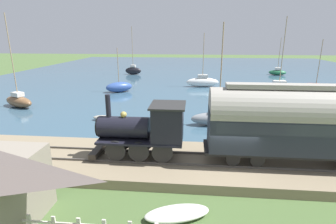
% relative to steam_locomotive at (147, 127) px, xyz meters
% --- Properties ---
extents(ground_plane, '(200.00, 200.00, 0.00)m').
position_rel_steam_locomotive_xyz_m(ground_plane, '(-0.40, -4.72, -2.44)').
color(ground_plane, '#476033').
extents(harbor_water, '(80.00, 80.00, 0.01)m').
position_rel_steam_locomotive_xyz_m(harbor_water, '(43.00, -4.72, -2.44)').
color(harbor_water, '#38566B').
rests_on(harbor_water, ground).
extents(rail_embankment, '(5.39, 56.00, 0.66)m').
position_rel_steam_locomotive_xyz_m(rail_embankment, '(-0.00, -4.72, -2.17)').
color(rail_embankment, '#84755B').
rests_on(rail_embankment, ground).
extents(steam_locomotive, '(2.14, 5.41, 3.64)m').
position_rel_steam_locomotive_xyz_m(steam_locomotive, '(0.00, 0.00, 0.00)').
color(steam_locomotive, black).
rests_on(steam_locomotive, rail_embankment).
extents(passenger_coach, '(2.35, 10.28, 4.39)m').
position_rel_steam_locomotive_xyz_m(passenger_coach, '(-0.00, -8.40, 0.62)').
color(passenger_coach, black).
rests_on(passenger_coach, rail_embankment).
extents(sailboat_red, '(1.94, 5.75, 7.04)m').
position_rel_steam_locomotive_xyz_m(sailboat_red, '(25.31, -20.28, -1.93)').
color(sailboat_red, '#B72D23').
rests_on(sailboat_red, harbor_water).
extents(sailboat_black, '(1.48, 3.37, 9.33)m').
position_rel_steam_locomotive_xyz_m(sailboat_black, '(38.18, 9.47, -1.60)').
color(sailboat_black, black).
rests_on(sailboat_black, harbor_water).
extents(sailboat_gray, '(1.88, 4.87, 8.50)m').
position_rel_steam_locomotive_xyz_m(sailboat_gray, '(7.93, -4.83, -1.76)').
color(sailboat_gray, gray).
rests_on(sailboat_gray, harbor_water).
extents(sailboat_green, '(2.28, 3.56, 7.17)m').
position_rel_steam_locomotive_xyz_m(sailboat_green, '(40.09, -19.28, -1.85)').
color(sailboat_green, '#236B42').
rests_on(sailboat_green, harbor_water).
extents(sailboat_white, '(1.64, 4.98, 7.91)m').
position_rel_steam_locomotive_xyz_m(sailboat_white, '(25.92, -4.02, -1.66)').
color(sailboat_white, white).
rests_on(sailboat_white, harbor_water).
extents(sailboat_navy, '(1.96, 5.40, 9.77)m').
position_rel_steam_locomotive_xyz_m(sailboat_navy, '(20.85, -13.70, -1.62)').
color(sailboat_navy, '#192347').
rests_on(sailboat_navy, harbor_water).
extents(sailboat_blue, '(3.30, 3.98, 5.96)m').
position_rel_steam_locomotive_xyz_m(sailboat_blue, '(20.93, 7.56, -1.73)').
color(sailboat_blue, '#335199').
rests_on(sailboat_blue, harbor_water).
extents(sailboat_brown, '(3.01, 4.34, 9.68)m').
position_rel_steam_locomotive_xyz_m(sailboat_brown, '(12.05, 16.24, -1.73)').
color(sailboat_brown, brown).
rests_on(sailboat_brown, harbor_water).
extents(rowboat_off_pier, '(1.93, 2.25, 0.51)m').
position_rel_steam_locomotive_xyz_m(rowboat_off_pier, '(7.25, 1.68, -2.18)').
color(rowboat_off_pier, silver).
rests_on(rowboat_off_pier, harbor_water).
extents(rowboat_far_out, '(1.13, 2.50, 0.49)m').
position_rel_steam_locomotive_xyz_m(rowboat_far_out, '(8.17, 5.30, -2.19)').
color(rowboat_far_out, '#B7B2A3').
rests_on(rowboat_far_out, harbor_water).
extents(beached_dinghy, '(1.88, 3.00, 0.44)m').
position_rel_steam_locomotive_xyz_m(beached_dinghy, '(-4.48, -2.01, -2.22)').
color(beached_dinghy, silver).
rests_on(beached_dinghy, ground).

